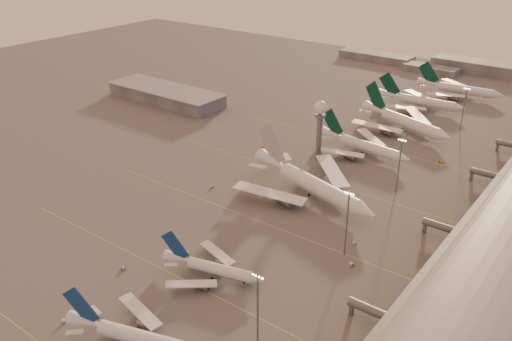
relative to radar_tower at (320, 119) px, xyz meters
The scene contains 24 objects.
ground 121.92m from the radar_tower, 92.39° to the right, with size 700.00×700.00×0.00m, color #524F4F.
taxiway_markings 71.83m from the radar_tower, 68.66° to the right, with size 180.00×185.25×0.02m.
hangar 127.68m from the radar_tower, behind, with size 82.00×27.00×8.50m.
radar_tower is the anchor object (origin of this frame).
mast_a 131.38m from the radar_tower, 66.17° to the right, with size 3.60×0.56×25.00m.
mast_b 82.32m from the radar_tower, 52.43° to the right, with size 3.60×0.56×25.00m.
mast_c 46.66m from the radar_tower, 12.53° to the right, with size 3.60×0.56×25.00m.
mast_d 91.11m from the radar_tower, 61.74° to the left, with size 3.60×0.56×25.00m.
distant_horizon 205.86m from the radar_tower, 90.67° to the left, with size 165.00×37.50×9.00m.
narrowbody_near 143.69m from the radar_tower, 79.95° to the right, with size 39.66×31.16×15.97m.
narrowbody_mid 106.86m from the radar_tower, 77.94° to the right, with size 36.25×28.57×14.44m.
widebody_white 43.14m from the radar_tower, 62.96° to the right, with size 68.69×54.31×24.75m.
greentail_a 29.72m from the radar_tower, 51.46° to the left, with size 52.06×41.79×18.96m.
greentail_b 66.22m from the radar_tower, 73.42° to the left, with size 59.67×47.37×22.59m.
greentail_c 105.35m from the radar_tower, 84.07° to the left, with size 54.64×44.02×19.84m.
greentail_d 145.31m from the radar_tower, 81.43° to the left, with size 56.28×45.34×20.43m.
gsv_truck_a 147.11m from the radar_tower, 89.23° to the right, with size 5.68×3.97×2.17m.
gsv_tug_mid 119.95m from the radar_tower, 92.39° to the right, with size 3.75×3.26×0.92m.
gsv_truck_b 91.82m from the radar_tower, 51.50° to the right, with size 6.53×3.21×2.53m.
gsv_truck_c 61.40m from the radar_tower, 110.78° to the right, with size 5.49×4.02×2.10m.
gsv_catering_b 78.55m from the radar_tower, 48.93° to the right, with size 5.89×3.40×4.55m.
gsv_tug_far 34.67m from the radar_tower, 65.13° to the right, with size 2.79×3.97×1.04m.
gsv_truck_d 36.25m from the radar_tower, behind, with size 2.26×5.01×1.96m.
gsv_tug_hangar 62.37m from the radar_tower, 32.40° to the left, with size 3.58×3.06×0.88m.
Camera 1 is at (126.21, -91.29, 107.99)m, focal length 38.00 mm.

